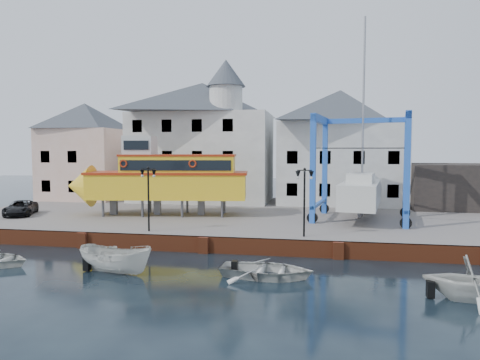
# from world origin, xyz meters

# --- Properties ---
(ground) EXTENTS (140.00, 140.00, 0.00)m
(ground) POSITION_xyz_m (0.00, 0.00, 0.00)
(ground) COLOR black
(ground) RESTS_ON ground
(hardstanding) EXTENTS (44.00, 22.00, 1.00)m
(hardstanding) POSITION_xyz_m (0.00, 11.00, 0.50)
(hardstanding) COLOR slate
(hardstanding) RESTS_ON ground
(quay_wall) EXTENTS (44.00, 0.47, 1.00)m
(quay_wall) POSITION_xyz_m (-0.00, 0.10, 0.50)
(quay_wall) COLOR maroon
(quay_wall) RESTS_ON ground
(building_pink) EXTENTS (8.00, 7.00, 10.30)m
(building_pink) POSITION_xyz_m (-18.00, 18.00, 6.15)
(building_pink) COLOR #D9AD94
(building_pink) RESTS_ON hardstanding
(building_white_main) EXTENTS (14.00, 8.30, 14.00)m
(building_white_main) POSITION_xyz_m (-4.87, 18.39, 7.34)
(building_white_main) COLOR #B9B9B4
(building_white_main) RESTS_ON hardstanding
(building_white_right) EXTENTS (12.00, 8.00, 11.20)m
(building_white_right) POSITION_xyz_m (9.00, 19.00, 6.60)
(building_white_right) COLOR #B9B9B4
(building_white_right) RESTS_ON hardstanding
(shed_dark) EXTENTS (8.00, 7.00, 4.00)m
(shed_dark) POSITION_xyz_m (19.00, 17.00, 3.00)
(shed_dark) COLOR black
(shed_dark) RESTS_ON hardstanding
(lamp_post_left) EXTENTS (1.12, 0.32, 4.20)m
(lamp_post_left) POSITION_xyz_m (-4.00, 1.20, 4.17)
(lamp_post_left) COLOR black
(lamp_post_left) RESTS_ON hardstanding
(lamp_post_right) EXTENTS (1.12, 0.32, 4.20)m
(lamp_post_right) POSITION_xyz_m (6.00, 1.20, 4.17)
(lamp_post_right) COLOR black
(lamp_post_right) RESTS_ON hardstanding
(tour_boat) EXTENTS (15.04, 5.50, 6.40)m
(tour_boat) POSITION_xyz_m (-6.00, 8.05, 4.02)
(tour_boat) COLOR #59595E
(tour_boat) RESTS_ON hardstanding
(travel_lift) EXTENTS (7.97, 10.35, 15.18)m
(travel_lift) POSITION_xyz_m (10.20, 9.05, 3.52)
(travel_lift) COLOR #1B5CB2
(travel_lift) RESTS_ON hardstanding
(van) EXTENTS (3.48, 4.68, 1.18)m
(van) POSITION_xyz_m (-16.90, 5.89, 1.59)
(van) COLOR black
(van) RESTS_ON hardstanding
(motorboat_a) EXTENTS (4.48, 2.37, 1.64)m
(motorboat_a) POSITION_xyz_m (-3.33, -4.87, 0.00)
(motorboat_a) COLOR silver
(motorboat_a) RESTS_ON ground
(motorboat_b) EXTENTS (4.82, 3.60, 0.96)m
(motorboat_b) POSITION_xyz_m (4.33, -4.26, 0.00)
(motorboat_b) COLOR silver
(motorboat_b) RESTS_ON ground
(motorboat_c) EXTENTS (4.22, 3.78, 1.99)m
(motorboat_c) POSITION_xyz_m (13.10, -6.05, 0.00)
(motorboat_c) COLOR silver
(motorboat_c) RESTS_ON ground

